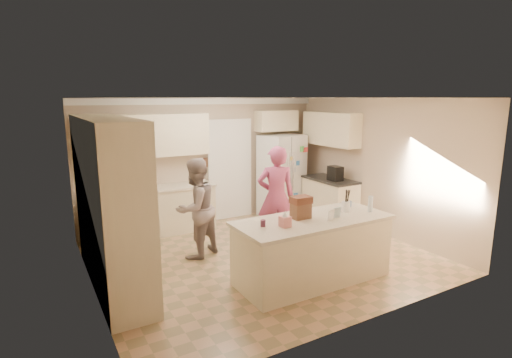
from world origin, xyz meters
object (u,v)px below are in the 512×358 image
refrigerator (282,175)px  dollhouse_body (301,211)px  utensil_crock (346,206)px  coffee_maker (335,173)px  island_base (312,251)px  tissue_box (285,222)px  teen_boy (196,208)px  teen_girl (276,197)px

refrigerator → dollhouse_body: refrigerator is taller
utensil_crock → refrigerator: bearing=74.7°
coffee_maker → dollhouse_body: bearing=-140.7°
island_base → utensil_crock: (0.65, 0.05, 0.56)m
island_base → tissue_box: (-0.55, -0.10, 0.56)m
refrigerator → dollhouse_body: 3.33m
refrigerator → utensil_crock: bearing=-116.9°
teen_boy → teen_girl: 1.42m
teen_girl → tissue_box: bearing=84.8°
tissue_box → dollhouse_body: 0.45m
refrigerator → teen_boy: 2.91m
utensil_crock → teen_boy: teen_boy is taller
refrigerator → utensil_crock: refrigerator is taller
utensil_crock → dollhouse_body: 0.80m
refrigerator → island_base: bearing=-127.4°
refrigerator → teen_boy: size_ratio=1.09×
refrigerator → teen_boy: bearing=-164.0°
refrigerator → teen_girl: size_ratio=1.00×
dollhouse_body → teen_girl: 1.38m
refrigerator → coffee_maker: size_ratio=6.00×
dollhouse_body → teen_boy: size_ratio=0.16×
refrigerator → dollhouse_body: bearing=-130.5°
refrigerator → teen_girl: 1.99m
dollhouse_body → teen_boy: bearing=121.7°
refrigerator → island_base: refrigerator is taller
refrigerator → coffee_maker: 1.27m
coffee_maker → teen_girl: size_ratio=0.17×
dollhouse_body → teen_girl: (0.43, 1.30, -0.14)m
island_base → tissue_box: 0.79m
coffee_maker → teen_boy: 3.18m
dollhouse_body → teen_girl: teen_girl is taller
refrigerator → coffee_maker: refrigerator is taller
island_base → utensil_crock: 0.86m
coffee_maker → island_base: size_ratio=0.14×
coffee_maker → teen_girl: bearing=-164.4°
utensil_crock → dollhouse_body: bearing=176.4°
teen_boy → teen_girl: bearing=144.3°
island_base → teen_girl: teen_girl is taller
utensil_crock → tissue_box: utensil_crock is taller
tissue_box → dollhouse_body: bearing=26.6°
tissue_box → island_base: bearing=10.3°
island_base → dollhouse_body: 0.62m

